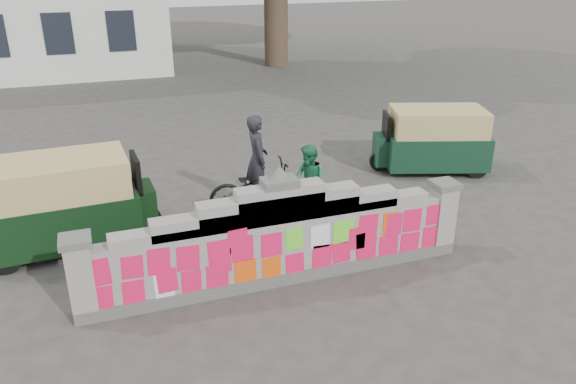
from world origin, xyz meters
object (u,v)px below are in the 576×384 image
at_px(cyclist_rider, 257,170).
at_px(rickshaw_left, 65,202).
at_px(rickshaw_right, 433,139).
at_px(pedestrian, 309,182).
at_px(cyclist_bike, 258,187).

bearing_deg(cyclist_rider, rickshaw_left, 97.78).
bearing_deg(rickshaw_right, pedestrian, 39.23).
relative_size(cyclist_bike, rickshaw_left, 0.66).
bearing_deg(rickshaw_left, rickshaw_right, 4.91).
bearing_deg(cyclist_rider, cyclist_bike, -86.88).
height_order(cyclist_bike, rickshaw_left, rickshaw_left).
bearing_deg(rickshaw_right, cyclist_bike, 28.70).
relative_size(rickshaw_left, rickshaw_right, 1.07).
bearing_deg(pedestrian, rickshaw_right, 96.72).
xyz_separation_m(cyclist_bike, cyclist_rider, (-0.00, 0.00, 0.37)).
relative_size(cyclist_bike, cyclist_rider, 1.12).
xyz_separation_m(pedestrian, rickshaw_left, (-4.56, 0.30, 0.13)).
height_order(cyclist_bike, rickshaw_right, rickshaw_right).
bearing_deg(rickshaw_right, rickshaw_left, 26.34).
bearing_deg(cyclist_bike, pedestrian, -120.45).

